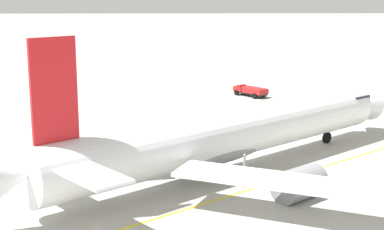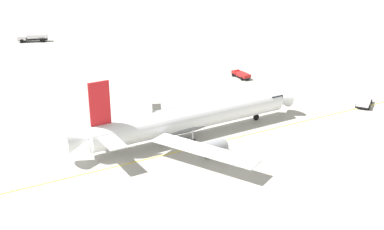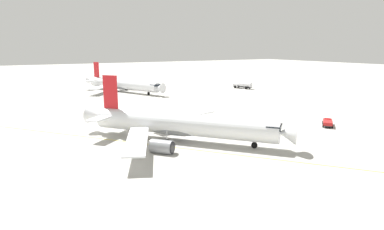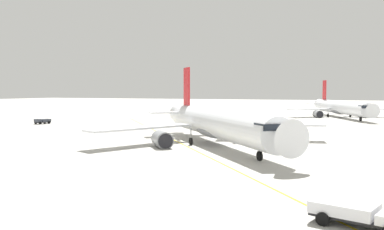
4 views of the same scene
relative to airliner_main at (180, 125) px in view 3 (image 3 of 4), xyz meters
name	(u,v)px [view 3 (image 3 of 4)]	position (x,y,z in m)	size (l,w,h in m)	color
ground_plane	(193,136)	(1.93, -3.86, -3.02)	(600.00, 600.00, 0.00)	#ADAAA3
airliner_main	(180,125)	(0.00, 0.00, 0.00)	(34.27, 30.67, 12.05)	white
airliner_secondary	(122,85)	(72.56, -12.56, -0.19)	(40.95, 28.47, 11.35)	white
fuel_tanker_truck	(243,85)	(56.47, -60.37, -1.46)	(8.75, 4.85, 2.87)	#232326
ops_pickup_truck	(328,123)	(-6.24, -34.21, -2.21)	(4.72, 5.17, 1.41)	#232326
taxiway_centreline	(181,148)	(-4.36, 2.11, -3.02)	(102.79, 82.30, 0.01)	yellow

